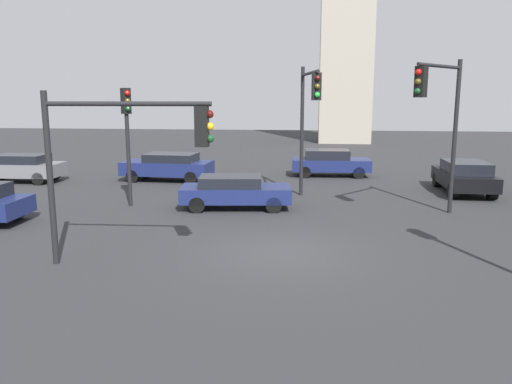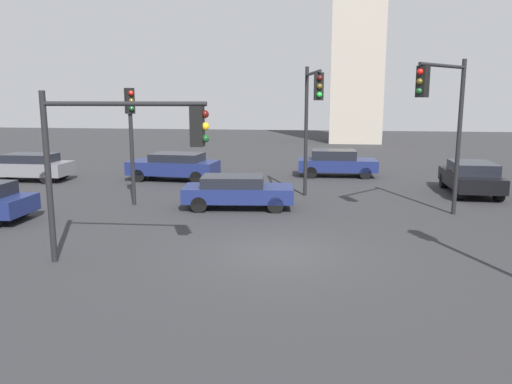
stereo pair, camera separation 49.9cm
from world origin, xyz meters
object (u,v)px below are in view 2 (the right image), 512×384
Objects in this scene: traffic_light_1 at (443,107)px; car_3 at (471,177)px; car_1 at (336,163)px; car_7 at (237,191)px; car_5 at (174,166)px; traffic_light_3 at (125,142)px; traffic_light_4 at (131,124)px; traffic_light_2 at (312,107)px; car_2 at (28,166)px.

traffic_light_1 is 6.72m from car_3.
car_1 reaches higher than car_7.
car_7 is (4.50, -6.32, -0.07)m from car_5.
traffic_light_3 is 1.01× the size of car_7.
traffic_light_4 is at bearing 172.94° from car_7.
traffic_light_2 is 1.25× the size of traffic_light_3.
car_5 is at bearing 141.66° from traffic_light_4.
car_3 reaches higher than car_7.
traffic_light_1 reaches higher than car_1.
car_2 is 0.95× the size of car_5.
traffic_light_3 is (-8.99, -6.15, -0.78)m from traffic_light_1.
traffic_light_1 reaches higher than traffic_light_2.
car_2 is at bearing 13.26° from car_5.
traffic_light_1 reaches higher than car_7.
car_3 is 10.88m from car_7.
traffic_light_4 is at bearing 107.68° from car_3.
traffic_light_3 is at bearing 129.83° from car_2.
traffic_light_1 is at bearing 161.95° from car_2.
car_5 is (-2.91, 13.39, -2.44)m from traffic_light_3.
traffic_light_4 is at bearing -88.55° from traffic_light_2.
traffic_light_1 is 1.21× the size of traffic_light_4.
car_5 is (-14.45, 1.92, -0.01)m from car_3.
car_7 is at bearing 114.53° from car_3.
traffic_light_4 is 6.76m from car_5.
car_2 is at bearing -113.52° from traffic_light_2.
car_1 is at bearing -167.71° from car_2.
traffic_light_2 is 15.63m from car_2.
car_5 is 7.75m from car_7.
traffic_light_4 is 9.59m from car_2.
car_7 is (4.28, -0.05, -2.59)m from traffic_light_4.
car_2 is at bearing 88.99° from car_3.
traffic_light_4 is 12.33m from car_1.
traffic_light_2 is 8.33m from car_3.
car_7 is at bearing 48.98° from traffic_light_4.
traffic_light_4 reaches higher than car_2.
traffic_light_4 reaches higher than traffic_light_3.
car_5 is (-0.22, 6.27, -2.52)m from traffic_light_4.
car_1 reaches higher than car_2.
traffic_light_2 is at bearing -79.28° from traffic_light_1.
traffic_light_2 reaches higher than car_7.
traffic_light_1 is 11.74m from traffic_light_4.
traffic_light_1 reaches higher than car_5.
traffic_light_3 is 7.61m from traffic_light_4.
car_2 is at bearing -169.41° from car_1.
traffic_light_2 is at bearing 60.50° from traffic_light_3.
car_1 is (8.28, 8.79, -2.52)m from traffic_light_4.
traffic_light_3 reaches higher than car_5.
traffic_light_3 is at bearing -37.33° from traffic_light_2.
car_7 is at bearing -58.51° from traffic_light_1.
traffic_light_2 is 4.56m from car_7.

